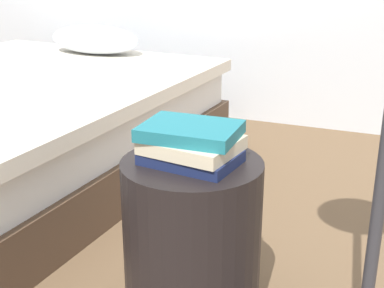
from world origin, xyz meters
TOP-DOWN VIEW (x-y plane):
  - side_table at (0.00, 0.00)m, footprint 0.38×0.38m
  - book_navy at (0.00, -0.01)m, footprint 0.25×0.19m
  - book_cream at (-0.00, 0.00)m, footprint 0.25×0.22m
  - book_teal at (-0.01, 0.01)m, footprint 0.25×0.19m

SIDE VIEW (x-z plane):
  - side_table at x=0.00m, z-range 0.00..0.49m
  - book_navy at x=0.00m, z-range 0.49..0.52m
  - book_cream at x=0.00m, z-range 0.52..0.56m
  - book_teal at x=-0.01m, z-range 0.56..0.59m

